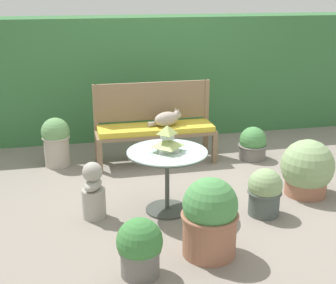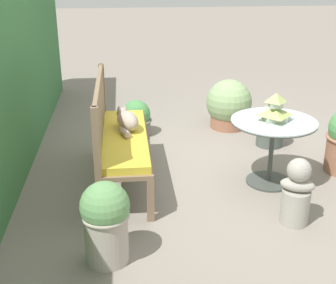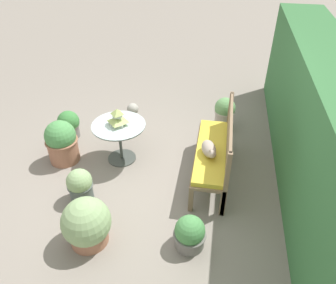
# 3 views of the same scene
# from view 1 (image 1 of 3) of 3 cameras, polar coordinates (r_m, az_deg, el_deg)

# --- Properties ---
(ground) EXTENTS (30.00, 30.00, 0.00)m
(ground) POSITION_cam_1_polar(r_m,az_deg,el_deg) (5.23, 2.52, -5.81)
(ground) COLOR gray
(foliage_hedge_back) EXTENTS (6.40, 0.77, 1.74)m
(foliage_hedge_back) POSITION_cam_1_polar(r_m,az_deg,el_deg) (7.12, -2.15, 8.10)
(foliage_hedge_back) COLOR #38703D
(foliage_hedge_back) RESTS_ON ground
(garden_bench) EXTENTS (1.51, 0.46, 0.48)m
(garden_bench) POSITION_cam_1_polar(r_m,az_deg,el_deg) (5.90, -1.53, 1.32)
(garden_bench) COLOR #7F664C
(garden_bench) RESTS_ON ground
(bench_backrest) EXTENTS (1.51, 0.06, 1.00)m
(bench_backrest) POSITION_cam_1_polar(r_m,az_deg,el_deg) (6.02, -1.93, 4.55)
(bench_backrest) COLOR #7F664C
(bench_backrest) RESTS_ON ground
(cat) EXTENTS (0.44, 0.28, 0.21)m
(cat) POSITION_cam_1_polar(r_m,az_deg,el_deg) (5.85, -0.13, 2.85)
(cat) COLOR #A89989
(cat) RESTS_ON garden_bench
(patio_table) EXTENTS (0.79, 0.79, 0.63)m
(patio_table) POSITION_cam_1_polar(r_m,az_deg,el_deg) (4.57, -0.10, -2.69)
(patio_table) COLOR #424742
(patio_table) RESTS_ON ground
(pagoda_birdhouse) EXTENTS (0.25, 0.25, 0.26)m
(pagoda_birdhouse) POSITION_cam_1_polar(r_m,az_deg,el_deg) (4.49, -0.10, 0.20)
(pagoda_birdhouse) COLOR #B2BCA8
(pagoda_birdhouse) RESTS_ON patio_table
(garden_bust) EXTENTS (0.25, 0.31, 0.57)m
(garden_bust) POSITION_cam_1_polar(r_m,az_deg,el_deg) (4.58, -9.08, -6.03)
(garden_bust) COLOR #A39E93
(garden_bust) RESTS_ON ground
(potted_plant_path_edge) EXTENTS (0.49, 0.49, 0.68)m
(potted_plant_path_edge) POSITION_cam_1_polar(r_m,az_deg,el_deg) (3.92, 5.12, -9.16)
(potted_plant_path_edge) COLOR #9E664C
(potted_plant_path_edge) RESTS_ON ground
(potted_plant_bench_left) EXTENTS (0.35, 0.35, 0.62)m
(potted_plant_bench_left) POSITION_cam_1_polar(r_m,az_deg,el_deg) (5.97, -13.49, 0.17)
(potted_plant_bench_left) COLOR #ADA393
(potted_plant_bench_left) RESTS_ON ground
(potted_plant_table_near) EXTENTS (0.38, 0.38, 0.43)m
(potted_plant_table_near) POSITION_cam_1_polar(r_m,az_deg,el_deg) (6.18, 10.28, -0.27)
(potted_plant_table_near) COLOR slate
(potted_plant_table_near) RESTS_ON ground
(potted_plant_patio_mid) EXTENTS (0.36, 0.36, 0.48)m
(potted_plant_patio_mid) POSITION_cam_1_polar(r_m,az_deg,el_deg) (3.70, -3.47, -12.70)
(potted_plant_patio_mid) COLOR slate
(potted_plant_patio_mid) RESTS_ON ground
(potted_plant_hedge_corner) EXTENTS (0.34, 0.34, 0.48)m
(potted_plant_hedge_corner) POSITION_cam_1_polar(r_m,az_deg,el_deg) (4.69, 11.71, -5.97)
(potted_plant_hedge_corner) COLOR #4C5651
(potted_plant_hedge_corner) RESTS_ON ground
(potted_plant_bench_right) EXTENTS (0.57, 0.57, 0.61)m
(potted_plant_bench_right) POSITION_cam_1_polar(r_m,az_deg,el_deg) (5.23, 16.59, -3.24)
(potted_plant_bench_right) COLOR #9E664C
(potted_plant_bench_right) RESTS_ON ground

